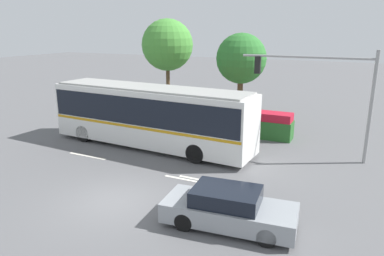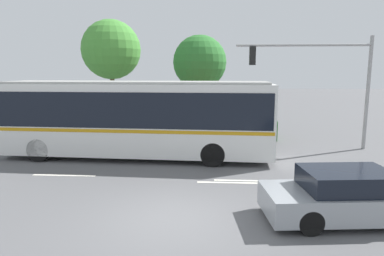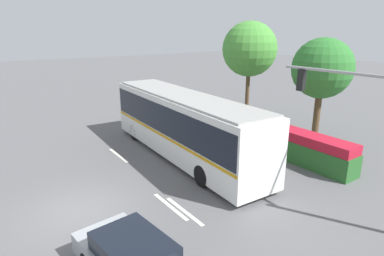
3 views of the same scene
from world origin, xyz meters
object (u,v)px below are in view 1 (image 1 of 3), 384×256
object	(u,v)px
traffic_light_pole	(330,86)
street_tree_centre	(241,59)
sedan_foreground	(228,209)
street_tree_left	(167,45)
city_bus	(150,113)

from	to	relation	value
traffic_light_pole	street_tree_centre	bearing A→B (deg)	-41.35
sedan_foreground	street_tree_left	distance (m)	18.27
traffic_light_pole	street_tree_left	distance (m)	13.81
city_bus	sedan_foreground	xyz separation A→B (m)	(6.97, -6.21, -1.31)
city_bus	street_tree_left	bearing A→B (deg)	-64.38
street_tree_left	street_tree_centre	bearing A→B (deg)	0.64
city_bus	street_tree_centre	distance (m)	8.90
sedan_foreground	street_tree_centre	xyz separation A→B (m)	(-4.44, 14.37, 3.80)
city_bus	street_tree_centre	bearing A→B (deg)	-104.41
sedan_foreground	street_tree_centre	distance (m)	15.52
city_bus	street_tree_left	distance (m)	9.40
street_tree_centre	street_tree_left	bearing A→B (deg)	-179.36
sedan_foreground	street_tree_centre	world-z (taller)	street_tree_centre
sedan_foreground	street_tree_left	world-z (taller)	street_tree_left
street_tree_centre	sedan_foreground	bearing A→B (deg)	-72.84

